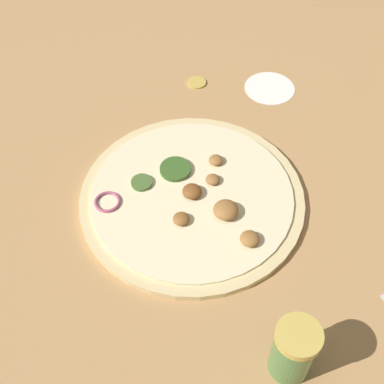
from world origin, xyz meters
The scene contains 5 objects.
ground_plane centered at (0.00, 0.00, 0.00)m, with size 3.00×3.00×0.00m, color tan.
pizza centered at (0.00, 0.00, 0.01)m, with size 0.37×0.37×0.03m.
spice_jar centered at (-0.25, 0.18, 0.05)m, with size 0.06×0.06×0.10m.
loose_cap centered at (0.14, -0.26, 0.00)m, with size 0.04×0.04×0.01m.
flour_patch centered at (0.01, -0.32, 0.00)m, with size 0.10×0.10×0.00m.
Camera 1 is at (-0.27, 0.47, 0.69)m, focal length 50.00 mm.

